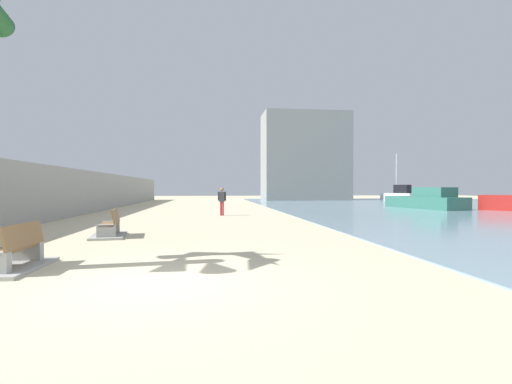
% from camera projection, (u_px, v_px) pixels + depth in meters
% --- Properties ---
extents(ground_plane, '(120.00, 120.00, 0.00)m').
position_uv_depth(ground_plane, '(195.00, 215.00, 24.75)').
color(ground_plane, beige).
extents(seawall, '(0.80, 64.00, 2.90)m').
position_uv_depth(seawall, '(74.00, 192.00, 23.83)').
color(seawall, '#9E9E99').
rests_on(seawall, ground).
extents(bench_near, '(1.13, 2.12, 0.98)m').
position_uv_depth(bench_near, '(13.00, 259.00, 8.02)').
color(bench_near, '#9E9E99').
rests_on(bench_near, ground).
extents(bench_far, '(1.38, 2.23, 0.98)m').
position_uv_depth(bench_far, '(110.00, 230.00, 13.48)').
color(bench_far, '#9E9E99').
rests_on(bench_far, ground).
extents(person_walking, '(0.52, 0.24, 1.76)m').
position_uv_depth(person_walking, '(222.00, 199.00, 23.81)').
color(person_walking, '#B22D33').
rests_on(person_walking, ground).
extents(boat_distant, '(3.62, 7.68, 1.75)m').
position_uv_depth(boat_distant, '(426.00, 200.00, 31.55)').
color(boat_distant, '#337060').
rests_on(boat_distant, water_bay).
extents(boat_far_left, '(3.18, 5.09, 6.39)m').
position_uv_depth(boat_far_left, '(399.00, 195.00, 51.73)').
color(boat_far_left, white).
rests_on(boat_far_left, water_bay).
extents(harbor_building, '(12.00, 6.00, 12.33)m').
position_uv_depth(harbor_building, '(305.00, 157.00, 54.21)').
color(harbor_building, gray).
rests_on(harbor_building, ground).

